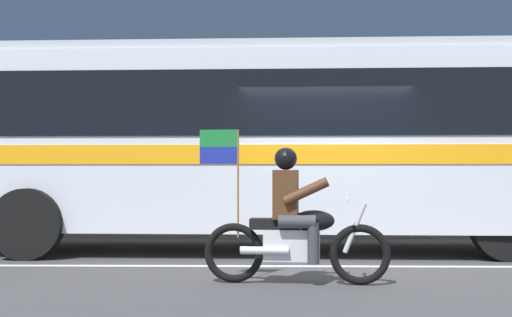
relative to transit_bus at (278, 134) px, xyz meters
The scene contains 5 objects.
ground_plane 2.32m from the transit_bus, 61.31° to the right, with size 60.00×60.00×0.00m, color #3D3D3F.
sidewalk_curb 4.35m from the transit_bus, 80.51° to the left, with size 28.00×3.80×0.15m, color gray.
lane_center_stripe 2.68m from the transit_bus, 69.99° to the right, with size 26.60×0.14×0.01m, color silver.
transit_bus is the anchor object (origin of this frame).
motorcycle_with_rider 3.44m from the transit_bus, 87.71° to the right, with size 2.19×0.65×1.78m.
Camera 1 is at (-0.82, -9.85, 1.30)m, focal length 47.85 mm.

